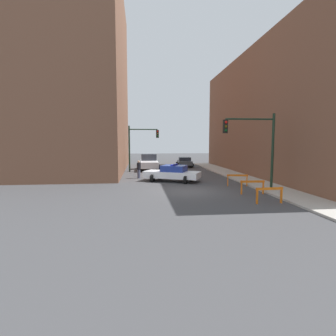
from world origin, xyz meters
name	(u,v)px	position (x,y,z in m)	size (l,w,h in m)	color
ground_plane	(187,191)	(0.00, 0.00, 0.00)	(120.00, 120.00, 0.00)	#424244
sidewalk_right	(273,189)	(6.20, 0.00, 0.06)	(2.40, 44.00, 0.12)	#B2ADA3
building_corner_left	(61,79)	(-12.00, 14.00, 10.44)	(14.00, 20.00, 20.89)	brown
building_right	(303,114)	(13.40, 8.00, 6.25)	(12.00, 28.00, 12.50)	brown
traffic_light_near	(257,140)	(4.73, -0.36, 3.53)	(3.64, 0.35, 5.20)	black
traffic_light_far	(139,142)	(-3.30, 12.44, 3.40)	(3.44, 0.35, 5.20)	black
police_car	(172,173)	(-0.46, 4.50, 0.72)	(5.04, 3.72, 1.52)	white
white_truck	(149,162)	(-2.12, 14.32, 0.91)	(2.65, 5.40, 1.90)	silver
parked_car_near	(185,162)	(2.90, 17.96, 0.67)	(2.52, 4.44, 1.31)	#474C51
pedestrian_crossing	(139,169)	(-3.34, 6.89, 0.86)	(0.43, 0.43, 1.66)	#474C66
barrier_front	(269,193)	(3.84, -4.08, 0.62)	(1.60, 0.23, 0.90)	orange
barrier_mid	(252,185)	(4.02, -1.49, 0.62)	(1.60, 0.22, 0.90)	orange
barrier_back	(237,178)	(4.21, 1.68, 0.62)	(1.58, 0.44, 0.90)	orange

